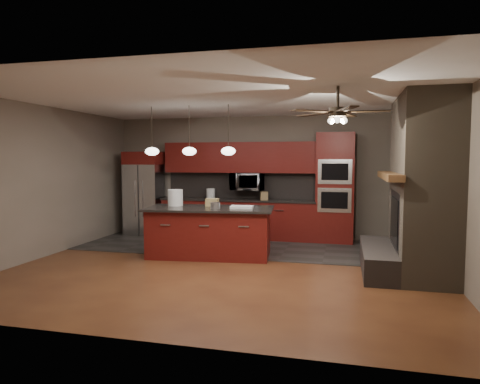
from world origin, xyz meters
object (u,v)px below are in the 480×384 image
(microwave, at_px, (247,182))
(paint_can, at_px, (215,206))
(refrigerator, at_px, (145,193))
(paint_tray, at_px, (242,207))
(counter_box, at_px, (264,196))
(oven_tower, at_px, (335,188))
(kitchen_island, at_px, (209,232))
(white_bucket, at_px, (175,198))
(cardboard_box, at_px, (212,202))
(counter_bucket, at_px, (211,193))

(microwave, xyz_separation_m, paint_can, (-0.07, -2.22, -0.32))
(refrigerator, bearing_deg, paint_tray, -32.87)
(paint_tray, relative_size, counter_box, 2.27)
(oven_tower, relative_size, kitchen_island, 0.96)
(white_bucket, xyz_separation_m, counter_box, (1.39, 1.80, -0.09))
(oven_tower, height_order, microwave, oven_tower)
(counter_box, bearing_deg, cardboard_box, -131.94)
(oven_tower, height_order, cardboard_box, oven_tower)
(microwave, height_order, cardboard_box, microwave)
(refrigerator, height_order, kitchen_island, refrigerator)
(refrigerator, distance_m, paint_can, 3.19)
(white_bucket, relative_size, paint_can, 1.78)
(oven_tower, distance_m, white_bucket, 3.48)
(refrigerator, xyz_separation_m, counter_box, (2.90, 0.03, -0.00))
(kitchen_island, bearing_deg, cardboard_box, 86.67)
(white_bucket, relative_size, counter_bucket, 1.35)
(oven_tower, relative_size, paint_tray, 5.80)
(kitchen_island, bearing_deg, paint_tray, -1.49)
(refrigerator, xyz_separation_m, white_bucket, (1.51, -1.77, 0.08))
(kitchen_island, xyz_separation_m, white_bucket, (-0.72, 0.12, 0.61))
(microwave, bearing_deg, refrigerator, -176.98)
(paint_can, xyz_separation_m, paint_tray, (0.43, 0.25, -0.04))
(white_bucket, xyz_separation_m, paint_can, (0.90, -0.32, -0.10))
(kitchen_island, xyz_separation_m, paint_can, (0.18, -0.20, 0.51))
(cardboard_box, bearing_deg, refrigerator, 140.10)
(cardboard_box, relative_size, counter_box, 1.28)
(white_bucket, bearing_deg, kitchen_island, -9.31)
(oven_tower, xyz_separation_m, paint_tray, (-1.62, -1.91, -0.25))
(paint_tray, bearing_deg, paint_can, -156.08)
(oven_tower, distance_m, paint_tray, 2.52)
(paint_tray, height_order, cardboard_box, cardboard_box)
(white_bucket, bearing_deg, cardboard_box, 7.66)
(white_bucket, height_order, paint_can, white_bucket)
(white_bucket, height_order, counter_box, white_bucket)
(paint_can, distance_m, counter_bucket, 2.31)
(cardboard_box, height_order, counter_box, counter_box)
(microwave, height_order, white_bucket, microwave)
(microwave, xyz_separation_m, kitchen_island, (-0.25, -2.02, -0.84))
(refrigerator, distance_m, cardboard_box, 2.78)
(kitchen_island, bearing_deg, counter_box, 64.27)
(kitchen_island, distance_m, counter_bucket, 2.14)
(kitchen_island, relative_size, paint_tray, 6.02)
(paint_can, bearing_deg, refrigerator, 139.09)
(paint_can, bearing_deg, paint_tray, 30.19)
(paint_can, distance_m, cardboard_box, 0.45)
(refrigerator, bearing_deg, microwave, 3.02)
(microwave, bearing_deg, cardboard_box, -98.28)
(microwave, relative_size, refrigerator, 0.37)
(oven_tower, xyz_separation_m, paint_can, (-2.05, -2.16, -0.21))
(oven_tower, bearing_deg, paint_can, -133.45)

